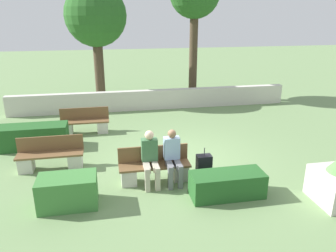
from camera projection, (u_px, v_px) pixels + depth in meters
The scene contains 12 objects.
ground_plane at pixel (181, 162), 9.15m from camera, with size 60.00×60.00×0.00m, color #6B8956.
perimeter_wall at pixel (153, 100), 14.00m from camera, with size 11.81×0.30×0.83m.
bench_front at pixel (155, 169), 8.02m from camera, with size 1.74×0.48×0.85m.
bench_left_side at pixel (85, 124), 11.24m from camera, with size 1.65×0.49×0.85m.
bench_right_side at pixel (51, 157), 8.65m from camera, with size 1.70×0.48×0.85m.
person_seated_man at pixel (173, 155), 7.84m from camera, with size 0.38×0.63×1.32m.
person_seated_woman at pixel (150, 156), 7.74m from camera, with size 0.38×0.63×1.33m.
hedge_block_near_left at pixel (68, 191), 6.96m from camera, with size 1.23×0.70×0.69m.
hedge_block_near_right at pixel (227, 185), 7.36m from camera, with size 1.65×0.65×0.57m.
hedge_block_mid_left at pixel (34, 137), 9.99m from camera, with size 2.02×0.74×0.71m.
suitcase at pixel (204, 168), 8.06m from camera, with size 0.36×0.24×0.86m.
tree_leftmost at pixel (96, 17), 14.24m from camera, with size 2.70×2.70×5.18m.
Camera 1 is at (-1.90, -8.10, 3.95)m, focal length 35.00 mm.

